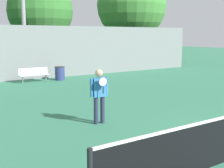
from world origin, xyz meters
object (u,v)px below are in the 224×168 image
at_px(tennis_player, 99,92).
at_px(bench_courtside_near, 34,73).
at_px(trash_bin, 60,73).
at_px(tree_dark_dense, 131,5).
at_px(tree_green_tall, 40,11).

relative_size(tennis_player, bench_courtside_near, 0.96).
bearing_deg(bench_courtside_near, trash_bin, -3.56).
xyz_separation_m(trash_bin, tree_dark_dense, (9.45, 4.91, 4.94)).
height_order(trash_bin, tree_dark_dense, tree_dark_dense).
bearing_deg(tennis_player, trash_bin, 78.26).
height_order(bench_courtside_near, trash_bin, bench_courtside_near).
height_order(tennis_player, trash_bin, tennis_player).
relative_size(tennis_player, tree_green_tall, 0.24).
distance_m(tennis_player, tree_dark_dense, 19.61).
xyz_separation_m(tree_green_tall, tree_dark_dense, (8.31, -0.69, 0.80)).
xyz_separation_m(tennis_player, tree_dark_dense, (12.58, 14.40, 4.36)).
relative_size(tree_green_tall, tree_dark_dense, 0.84).
bearing_deg(bench_courtside_near, tree_dark_dense, 23.46).
distance_m(tree_green_tall, tree_dark_dense, 8.38).
bearing_deg(tree_dark_dense, bench_courtside_near, -156.54).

